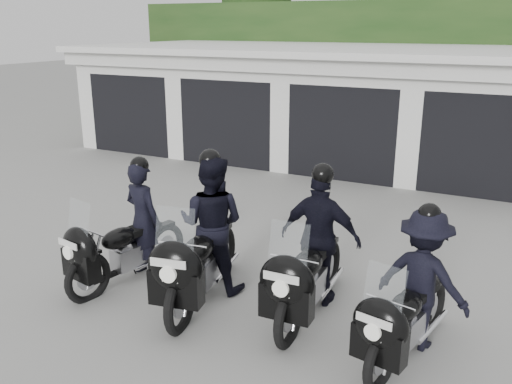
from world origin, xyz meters
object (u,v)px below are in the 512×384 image
at_px(police_bike_c, 315,249).
at_px(police_bike_d, 417,290).
at_px(police_bike_b, 206,235).
at_px(police_bike_a, 127,233).

distance_m(police_bike_c, police_bike_d, 1.40).
bearing_deg(police_bike_b, police_bike_a, 176.15).
xyz_separation_m(police_bike_a, police_bike_d, (3.98, 0.05, 0.02)).
distance_m(police_bike_b, police_bike_c, 1.46).
height_order(police_bike_a, police_bike_d, police_bike_a).
relative_size(police_bike_b, police_bike_c, 1.04).
bearing_deg(police_bike_b, police_bike_c, 1.36).
relative_size(police_bike_a, police_bike_b, 0.89).
distance_m(police_bike_a, police_bike_c, 2.69).
height_order(police_bike_b, police_bike_d, police_bike_b).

